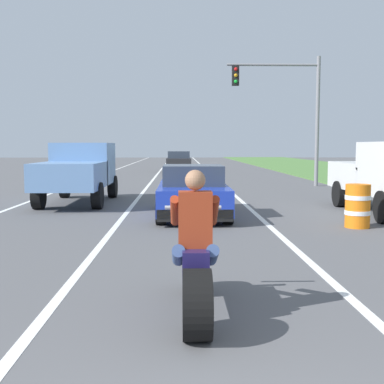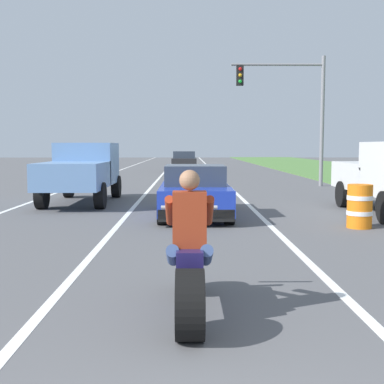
{
  "view_description": "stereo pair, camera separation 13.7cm",
  "coord_description": "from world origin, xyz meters",
  "px_view_note": "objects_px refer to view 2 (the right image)",
  "views": [
    {
      "loc": [
        -0.3,
        -1.89,
        1.87
      ],
      "look_at": [
        -0.07,
        7.48,
        1.0
      ],
      "focal_mm": 46.33,
      "sensor_mm": 36.0,
      "label": 1
    },
    {
      "loc": [
        -0.16,
        -1.89,
        1.87
      ],
      "look_at": [
        -0.07,
        7.48,
        1.0
      ],
      "focal_mm": 46.33,
      "sensor_mm": 36.0,
      "label": 2
    }
  ],
  "objects_px": {
    "motorcycle_with_rider": "(190,265)",
    "sports_car_blue": "(195,192)",
    "construction_barrel_nearest": "(360,206)",
    "traffic_light_mast_near": "(294,100)",
    "distant_car_far_ahead": "(184,161)",
    "pickup_truck_left_lane_light_blue": "(82,169)"
  },
  "relations": [
    {
      "from": "motorcycle_with_rider",
      "to": "sports_car_blue",
      "type": "height_order",
      "value": "motorcycle_with_rider"
    },
    {
      "from": "motorcycle_with_rider",
      "to": "construction_barrel_nearest",
      "type": "relative_size",
      "value": 2.21
    },
    {
      "from": "traffic_light_mast_near",
      "to": "distant_car_far_ahead",
      "type": "relative_size",
      "value": 1.5
    },
    {
      "from": "motorcycle_with_rider",
      "to": "construction_barrel_nearest",
      "type": "xyz_separation_m",
      "value": [
        3.92,
        5.95,
        -0.09
      ]
    },
    {
      "from": "motorcycle_with_rider",
      "to": "distant_car_far_ahead",
      "type": "height_order",
      "value": "motorcycle_with_rider"
    },
    {
      "from": "construction_barrel_nearest",
      "to": "pickup_truck_left_lane_light_blue",
      "type": "bearing_deg",
      "value": 145.34
    },
    {
      "from": "distant_car_far_ahead",
      "to": "sports_car_blue",
      "type": "bearing_deg",
      "value": -88.95
    },
    {
      "from": "construction_barrel_nearest",
      "to": "distant_car_far_ahead",
      "type": "height_order",
      "value": "distant_car_far_ahead"
    },
    {
      "from": "sports_car_blue",
      "to": "pickup_truck_left_lane_light_blue",
      "type": "bearing_deg",
      "value": 140.11
    },
    {
      "from": "traffic_light_mast_near",
      "to": "construction_barrel_nearest",
      "type": "xyz_separation_m",
      "value": [
        -1.02,
        -11.91,
        -3.47
      ]
    },
    {
      "from": "construction_barrel_nearest",
      "to": "sports_car_blue",
      "type": "bearing_deg",
      "value": 151.2
    },
    {
      "from": "traffic_light_mast_near",
      "to": "sports_car_blue",
      "type": "bearing_deg",
      "value": -115.76
    },
    {
      "from": "sports_car_blue",
      "to": "construction_barrel_nearest",
      "type": "distance_m",
      "value": 4.27
    },
    {
      "from": "motorcycle_with_rider",
      "to": "traffic_light_mast_near",
      "type": "distance_m",
      "value": 18.84
    },
    {
      "from": "sports_car_blue",
      "to": "distant_car_far_ahead",
      "type": "relative_size",
      "value": 1.08
    },
    {
      "from": "sports_car_blue",
      "to": "distant_car_far_ahead",
      "type": "height_order",
      "value": "distant_car_far_ahead"
    },
    {
      "from": "pickup_truck_left_lane_light_blue",
      "to": "construction_barrel_nearest",
      "type": "distance_m",
      "value": 9.03
    },
    {
      "from": "pickup_truck_left_lane_light_blue",
      "to": "construction_barrel_nearest",
      "type": "height_order",
      "value": "pickup_truck_left_lane_light_blue"
    },
    {
      "from": "sports_car_blue",
      "to": "pickup_truck_left_lane_light_blue",
      "type": "xyz_separation_m",
      "value": [
        -3.67,
        3.07,
        0.48
      ]
    },
    {
      "from": "sports_car_blue",
      "to": "traffic_light_mast_near",
      "type": "bearing_deg",
      "value": 64.24
    },
    {
      "from": "motorcycle_with_rider",
      "to": "distant_car_far_ahead",
      "type": "xyz_separation_m",
      "value": [
        -0.24,
        31.17,
        0.18
      ]
    },
    {
      "from": "traffic_light_mast_near",
      "to": "motorcycle_with_rider",
      "type": "bearing_deg",
      "value": -105.46
    }
  ]
}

